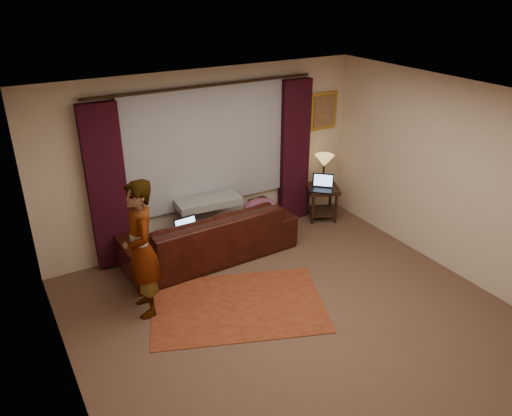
{
  "coord_description": "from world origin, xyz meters",
  "views": [
    {
      "loc": [
        -2.85,
        -3.88,
        3.77
      ],
      "look_at": [
        0.1,
        1.2,
        1.0
      ],
      "focal_mm": 35.0,
      "sensor_mm": 36.0,
      "label": 1
    }
  ],
  "objects_px": {
    "laptop_sofa": "(190,229)",
    "laptop_table": "(322,184)",
    "tiffany_lamp": "(324,170)",
    "end_table": "(322,203)",
    "person": "(141,249)",
    "sofa": "(208,225)"
  },
  "relations": [
    {
      "from": "tiffany_lamp",
      "to": "end_table",
      "type": "bearing_deg",
      "value": -127.51
    },
    {
      "from": "tiffany_lamp",
      "to": "person",
      "type": "distance_m",
      "value": 3.64
    },
    {
      "from": "laptop_sofa",
      "to": "end_table",
      "type": "bearing_deg",
      "value": 4.04
    },
    {
      "from": "laptop_sofa",
      "to": "person",
      "type": "bearing_deg",
      "value": -149.55
    },
    {
      "from": "sofa",
      "to": "laptop_table",
      "type": "bearing_deg",
      "value": 179.56
    },
    {
      "from": "end_table",
      "to": "laptop_table",
      "type": "distance_m",
      "value": 0.44
    },
    {
      "from": "tiffany_lamp",
      "to": "laptop_sofa",
      "type": "bearing_deg",
      "value": -169.53
    },
    {
      "from": "tiffany_lamp",
      "to": "laptop_table",
      "type": "distance_m",
      "value": 0.32
    },
    {
      "from": "person",
      "to": "laptop_table",
      "type": "bearing_deg",
      "value": 110.22
    },
    {
      "from": "person",
      "to": "tiffany_lamp",
      "type": "bearing_deg",
      "value": 112.8
    },
    {
      "from": "laptop_table",
      "to": "end_table",
      "type": "bearing_deg",
      "value": 88.66
    },
    {
      "from": "laptop_sofa",
      "to": "laptop_table",
      "type": "xyz_separation_m",
      "value": [
        2.43,
        0.26,
        0.07
      ]
    },
    {
      "from": "end_table",
      "to": "person",
      "type": "relative_size",
      "value": 0.34
    },
    {
      "from": "sofa",
      "to": "laptop_sofa",
      "type": "xyz_separation_m",
      "value": [
        -0.37,
        -0.21,
        0.12
      ]
    },
    {
      "from": "sofa",
      "to": "tiffany_lamp",
      "type": "bearing_deg",
      "value": -175.01
    },
    {
      "from": "sofa",
      "to": "tiffany_lamp",
      "type": "xyz_separation_m",
      "value": [
        2.25,
        0.27,
        0.32
      ]
    },
    {
      "from": "sofa",
      "to": "laptop_sofa",
      "type": "height_order",
      "value": "sofa"
    },
    {
      "from": "end_table",
      "to": "tiffany_lamp",
      "type": "distance_m",
      "value": 0.56
    },
    {
      "from": "sofa",
      "to": "laptop_sofa",
      "type": "relative_size",
      "value": 6.86
    },
    {
      "from": "sofa",
      "to": "end_table",
      "type": "height_order",
      "value": "sofa"
    },
    {
      "from": "sofa",
      "to": "end_table",
      "type": "relative_size",
      "value": 4.35
    },
    {
      "from": "laptop_sofa",
      "to": "tiffany_lamp",
      "type": "xyz_separation_m",
      "value": [
        2.62,
        0.48,
        0.2
      ]
    }
  ]
}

